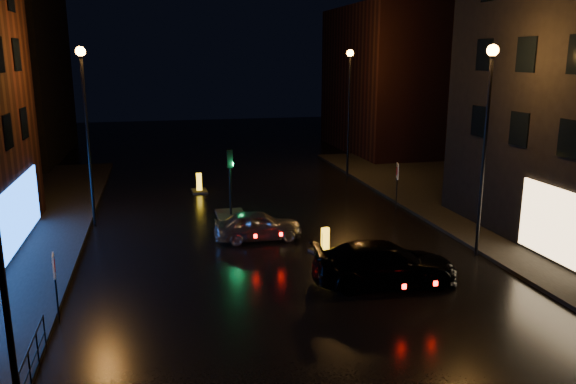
# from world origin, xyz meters

# --- Properties ---
(ground) EXTENTS (120.00, 120.00, 0.00)m
(ground) POSITION_xyz_m (0.00, 0.00, 0.00)
(ground) COLOR black
(ground) RESTS_ON ground
(pavement_right) EXTENTS (12.00, 44.00, 0.15)m
(pavement_right) POSITION_xyz_m (14.00, 8.00, 0.07)
(pavement_right) COLOR black
(pavement_right) RESTS_ON ground
(building_far_left) EXTENTS (8.00, 16.00, 14.00)m
(building_far_left) POSITION_xyz_m (-16.00, 35.00, 7.00)
(building_far_left) COLOR black
(building_far_left) RESTS_ON ground
(building_far_right) EXTENTS (8.00, 14.00, 12.00)m
(building_far_right) POSITION_xyz_m (15.00, 32.00, 6.00)
(building_far_right) COLOR black
(building_far_right) RESTS_ON ground
(street_lamp_lfar) EXTENTS (0.44, 0.44, 8.37)m
(street_lamp_lfar) POSITION_xyz_m (-7.80, 14.00, 5.56)
(street_lamp_lfar) COLOR black
(street_lamp_lfar) RESTS_ON ground
(street_lamp_rnear) EXTENTS (0.44, 0.44, 8.37)m
(street_lamp_rnear) POSITION_xyz_m (7.80, 6.00, 5.56)
(street_lamp_rnear) COLOR black
(street_lamp_rnear) RESTS_ON ground
(street_lamp_rfar) EXTENTS (0.44, 0.44, 8.37)m
(street_lamp_rfar) POSITION_xyz_m (7.80, 22.00, 5.56)
(street_lamp_rfar) COLOR black
(street_lamp_rfar) RESTS_ON ground
(traffic_signal) EXTENTS (1.40, 2.40, 3.45)m
(traffic_signal) POSITION_xyz_m (-1.20, 14.00, 0.50)
(traffic_signal) COLOR black
(traffic_signal) RESTS_ON ground
(guard_railing) EXTENTS (0.05, 6.04, 1.00)m
(guard_railing) POSITION_xyz_m (-8.00, -1.00, 0.74)
(guard_railing) COLOR black
(guard_railing) RESTS_ON ground
(silver_hatchback) EXTENTS (3.91, 1.65, 1.32)m
(silver_hatchback) POSITION_xyz_m (-0.52, 10.04, 0.66)
(silver_hatchback) COLOR #A0A2A7
(silver_hatchback) RESTS_ON ground
(dark_sedan) EXTENTS (5.38, 2.66, 1.50)m
(dark_sedan) POSITION_xyz_m (2.99, 4.14, 0.75)
(dark_sedan) COLOR black
(dark_sedan) RESTS_ON ground
(bollard_near) EXTENTS (1.23, 1.48, 1.11)m
(bollard_near) POSITION_xyz_m (1.84, 7.61, 0.24)
(bollard_near) COLOR black
(bollard_near) RESTS_ON ground
(bollard_far) EXTENTS (0.93, 1.35, 1.15)m
(bollard_far) POSITION_xyz_m (-2.34, 19.77, 0.25)
(bollard_far) COLOR black
(bollard_far) RESTS_ON ground
(road_sign_left) EXTENTS (0.13, 0.53, 2.17)m
(road_sign_left) POSITION_xyz_m (-7.90, 3.65, 1.63)
(road_sign_left) COLOR black
(road_sign_left) RESTS_ON ground
(road_sign_right) EXTENTS (0.23, 0.59, 2.48)m
(road_sign_right) POSITION_xyz_m (7.54, 13.38, 1.86)
(road_sign_right) COLOR black
(road_sign_right) RESTS_ON ground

